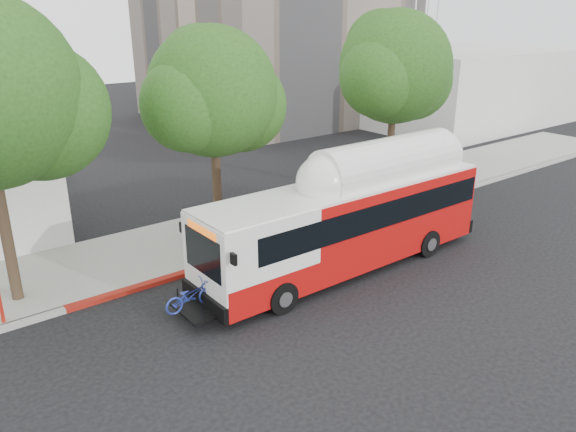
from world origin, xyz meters
The scene contains 8 objects.
ground centered at (0.00, 0.00, 0.00)m, with size 120.00×120.00×0.00m, color black.
sidewalk centered at (0.00, 6.50, 0.07)m, with size 60.00×5.00×0.15m, color gray.
curb_strip centered at (0.00, 3.90, 0.07)m, with size 60.00×0.30×0.15m, color gray.
red_curb_segment centered at (-3.00, 3.90, 0.08)m, with size 10.00×0.32×0.16m, color maroon.
street_tree_mid centered at (-0.59, 6.06, 5.91)m, with size 5.75×5.00×8.62m.
street_tree_right centered at (9.44, 5.86, 6.26)m, with size 6.21×5.40×9.18m.
horizon_block centered at (30.00, 16.00, 3.00)m, with size 20.00×12.00×6.00m, color silver.
transit_bus centered at (1.36, 0.79, 1.75)m, with size 12.65×2.74×3.74m.
Camera 1 is at (-12.01, -12.90, 9.08)m, focal length 35.00 mm.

